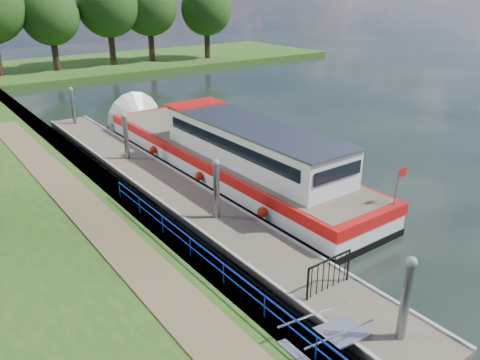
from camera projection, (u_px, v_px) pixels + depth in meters
ground at (383, 338)px, 13.31m from camera, size 160.00×160.00×0.00m
bank_edge at (100, 183)px, 22.94m from camera, size 1.10×90.00×0.78m
far_bank at (104, 65)px, 58.50m from camera, size 60.00×18.00×0.60m
footpath at (121, 245)px, 16.56m from camera, size 1.60×40.00×0.05m
blue_fence at (243, 284)px, 13.54m from camera, size 0.04×18.04×0.72m
pontoon at (166, 187)px, 22.93m from camera, size 2.50×30.00×0.56m
mooring_piles at (165, 166)px, 22.51m from camera, size 0.30×27.30×3.55m
gangway at (326, 338)px, 12.44m from camera, size 2.58×1.00×0.92m
gate_panel at (329, 269)px, 14.52m from camera, size 1.85×0.05×1.15m
barge at (218, 152)px, 25.11m from camera, size 4.36×21.15×4.78m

